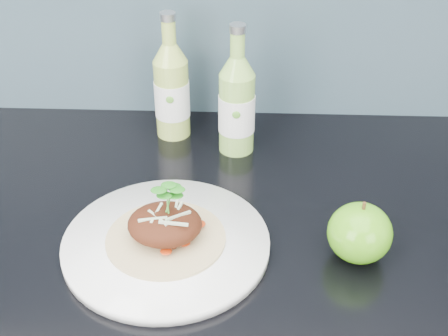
{
  "coord_description": "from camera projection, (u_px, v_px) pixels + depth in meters",
  "views": [
    {
      "loc": [
        0.06,
        0.9,
        1.49
      ],
      "look_at": [
        0.03,
        1.63,
        1.0
      ],
      "focal_mm": 50.0,
      "sensor_mm": 36.0,
      "label": 1
    }
  ],
  "objects": [
    {
      "name": "green_apple",
      "position": [
        360.0,
        233.0,
        0.85
      ],
      "size": [
        0.1,
        0.1,
        0.09
      ],
      "rotation": [
        0.0,
        0.0,
        0.07
      ],
      "color": "#3D9610",
      "rests_on": "kitchen_counter"
    },
    {
      "name": "cider_bottle_left",
      "position": [
        172.0,
        90.0,
        1.11
      ],
      "size": [
        0.06,
        0.07,
        0.23
      ],
      "rotation": [
        0.0,
        0.0,
        0.02
      ],
      "color": "#A6C251",
      "rests_on": "kitchen_counter"
    },
    {
      "name": "cider_bottle_right",
      "position": [
        237.0,
        105.0,
        1.06
      ],
      "size": [
        0.07,
        0.07,
        0.23
      ],
      "rotation": [
        0.0,
        0.0,
        0.04
      ],
      "color": "#89C050",
      "rests_on": "kitchen_counter"
    },
    {
      "name": "pork_taco",
      "position": [
        165.0,
        223.0,
        0.87
      ],
      "size": [
        0.17,
        0.17,
        0.1
      ],
      "color": "tan",
      "rests_on": "dinner_plate"
    },
    {
      "name": "dinner_plate",
      "position": [
        166.0,
        244.0,
        0.89
      ],
      "size": [
        0.3,
        0.3,
        0.02
      ],
      "color": "white",
      "rests_on": "kitchen_counter"
    }
  ]
}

